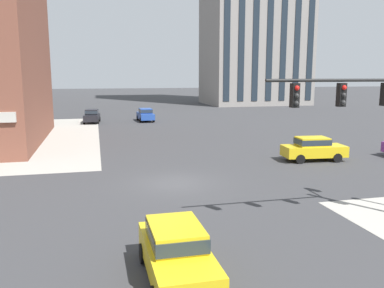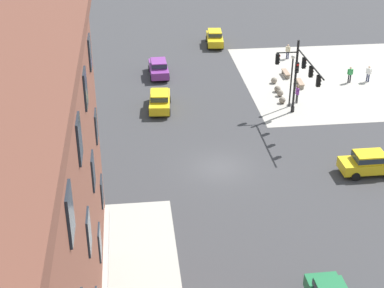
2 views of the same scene
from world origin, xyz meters
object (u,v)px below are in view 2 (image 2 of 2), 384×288
bench_near_signal (300,83)px  pedestrian_at_curb (297,93)px  car_main_northbound_far (160,100)px  bollard_sphere_curb_d (274,80)px  pedestrian_with_bag (288,51)px  car_cross_eastbound (215,37)px  street_lamp_corner_near (292,74)px  pedestrian_near_bench (369,73)px  car_main_northbound_near (370,162)px  pedestrian_walking_east (350,74)px  traffic_signal_main (300,73)px  bollard_sphere_curb_b (280,93)px  bench_mid_block (286,73)px  bollard_sphere_curb_a (282,100)px  car_parked_curb (159,67)px  bollard_sphere_curb_c (277,89)px

bench_near_signal → pedestrian_at_curb: 4.10m
car_main_northbound_far → bollard_sphere_curb_d: bearing=-67.4°
pedestrian_with_bag → car_cross_eastbound: 9.06m
car_main_northbound_far → pedestrian_at_curb: bearing=-89.9°
pedestrian_at_curb → street_lamp_corner_near: bearing=129.2°
pedestrian_near_bench → car_main_northbound_near: 18.14m
pedestrian_near_bench → pedestrian_walking_east: bearing=89.9°
traffic_signal_main → bollard_sphere_curb_b: size_ratio=11.94×
bollard_sphere_curb_b → bench_mid_block: bearing=-20.3°
traffic_signal_main → pedestrian_walking_east: traffic_signal_main is taller
bollard_sphere_curb_a → street_lamp_corner_near: street_lamp_corner_near is taller
bench_near_signal → car_main_northbound_near: car_main_northbound_near is taller
street_lamp_corner_near → car_main_northbound_near: bearing=-167.3°
bench_near_signal → bollard_sphere_curb_b: bearing=130.7°
traffic_signal_main → car_parked_curb: size_ratio=1.62×
bollard_sphere_curb_a → car_main_northbound_far: (-0.05, 11.16, 0.62)m
bollard_sphere_curb_a → bench_near_signal: 4.65m
bollard_sphere_curb_a → car_main_northbound_far: bearing=90.3°
pedestrian_at_curb → street_lamp_corner_near: (-0.73, 0.89, 2.15)m
pedestrian_at_curb → car_main_northbound_far: (-0.02, 12.50, -0.04)m
bench_mid_block → car_parked_curb: bearing=83.2°
pedestrian_at_curb → street_lamp_corner_near: street_lamp_corner_near is taller
bench_near_signal → street_lamp_corner_near: bearing=153.3°
traffic_signal_main → bollard_sphere_curb_c: 7.35m
car_parked_curb → traffic_signal_main: bearing=-136.3°
pedestrian_walking_east → bench_near_signal: bearing=93.9°
car_main_northbound_far → car_parked_curb: bearing=-2.9°
pedestrian_near_bench → car_parked_curb: (3.89, 20.42, -0.02)m
pedestrian_at_curb → pedestrian_walking_east: bearing=-57.2°
car_cross_eastbound → bollard_sphere_curb_c: bearing=-164.8°
bollard_sphere_curb_b → bollard_sphere_curb_d: (3.15, -0.18, 0.00)m
pedestrian_near_bench → pedestrian_walking_east: pedestrian_walking_east is taller
bench_mid_block → pedestrian_near_bench: 8.05m
street_lamp_corner_near → car_parked_curb: size_ratio=1.10×
car_cross_eastbound → pedestrian_with_bag: bearing=-127.5°
pedestrian_with_bag → bench_mid_block: bearing=163.5°
pedestrian_with_bag → car_parked_curb: 14.66m
car_main_northbound_far → car_parked_curb: 8.07m
pedestrian_near_bench → pedestrian_at_curb: 9.32m
bollard_sphere_curb_a → traffic_signal_main: bearing=-175.7°
bollard_sphere_curb_c → bench_near_signal: bollard_sphere_curb_c is taller
pedestrian_near_bench → bench_mid_block: bearing=72.8°
pedestrian_near_bench → street_lamp_corner_near: street_lamp_corner_near is taller
bollard_sphere_curb_a → pedestrian_walking_east: pedestrian_walking_east is taller
pedestrian_at_curb → car_main_northbound_near: 12.90m
bollard_sphere_curb_b → bollard_sphere_curb_a: bearing=172.8°
car_main_northbound_near → bollard_sphere_curb_b: bearing=11.6°
bench_near_signal → bench_mid_block: (2.72, 0.71, 0.00)m
bench_mid_block → pedestrian_near_bench: (-2.37, -7.67, 0.62)m
bollard_sphere_curb_a → pedestrian_with_bag: bearing=-16.9°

